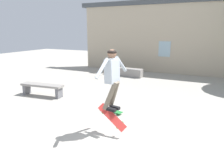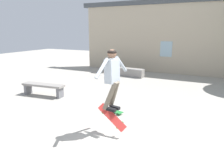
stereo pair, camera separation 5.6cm
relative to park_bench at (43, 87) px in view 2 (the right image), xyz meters
name	(u,v)px [view 2 (the right image)]	position (x,y,z in m)	size (l,w,h in m)	color
ground_plane	(111,153)	(4.29, -2.52, -0.35)	(40.00, 40.00, 0.00)	#A39E93
building_backdrop	(186,36)	(4.27, 7.06, 1.86)	(13.59, 0.52, 5.12)	#B7A88E
park_bench	(43,87)	(0.00, 0.00, 0.00)	(1.80, 0.60, 0.48)	gray
skate_ledge	(126,72)	(1.40, 5.04, -0.12)	(2.18, 0.61, 0.47)	gray
skater	(112,74)	(3.90, -1.70, 1.17)	(0.41, 1.23, 1.48)	#9EA8B2
skateboard_flipping	(112,117)	(3.92, -1.74, 0.10)	(0.83, 0.31, 0.59)	red
skateboard_resting	(112,110)	(3.26, -0.42, -0.29)	(0.79, 0.36, 0.08)	#237F38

